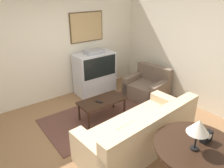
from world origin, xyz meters
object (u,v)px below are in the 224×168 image
object	(u,v)px
armchair	(147,87)
coffee_table	(102,102)
table_lamp	(198,127)
tv	(95,73)
couch	(140,133)
console_table	(197,150)
mantel_clock	(207,137)

from	to	relation	value
armchair	coffee_table	xyz separation A→B (m)	(-1.56, -0.15, 0.14)
armchair	coffee_table	bearing A→B (deg)	-95.74
table_lamp	coffee_table	bearing A→B (deg)	88.33
tv	coffee_table	xyz separation A→B (m)	(-0.59, -1.23, -0.17)
couch	table_lamp	distance (m)	1.36
console_table	mantel_clock	world-z (taller)	mantel_clock
console_table	table_lamp	bearing A→B (deg)	-174.47
couch	table_lamp	xyz separation A→B (m)	(-0.07, -1.10, 0.80)
tv	table_lamp	xyz separation A→B (m)	(-0.66, -3.55, 0.53)
console_table	couch	bearing A→B (deg)	90.72
tv	couch	bearing A→B (deg)	-103.51
console_table	table_lamp	world-z (taller)	table_lamp
console_table	table_lamp	distance (m)	0.43
coffee_table	couch	bearing A→B (deg)	-89.73
tv	armchair	xyz separation A→B (m)	(0.97, -1.08, -0.30)
armchair	console_table	distance (m)	2.93
table_lamp	couch	bearing A→B (deg)	86.20
console_table	mantel_clock	size ratio (longest dim) A/B	6.85
armchair	coffee_table	world-z (taller)	armchair
tv	couch	xyz separation A→B (m)	(-0.59, -2.44, -0.27)
console_table	mantel_clock	bearing A→B (deg)	-2.89
couch	table_lamp	world-z (taller)	table_lamp
table_lamp	mantel_clock	distance (m)	0.39
coffee_table	table_lamp	size ratio (longest dim) A/B	2.26
tv	armchair	size ratio (longest dim) A/B	1.07
tv	table_lamp	distance (m)	3.65
coffee_table	console_table	size ratio (longest dim) A/B	0.88
table_lamp	mantel_clock	bearing A→B (deg)	-0.16
couch	mantel_clock	size ratio (longest dim) A/B	13.66
coffee_table	mantel_clock	xyz separation A→B (m)	(0.20, -2.32, 0.42)
mantel_clock	table_lamp	bearing A→B (deg)	179.84
mantel_clock	tv	bearing A→B (deg)	83.71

